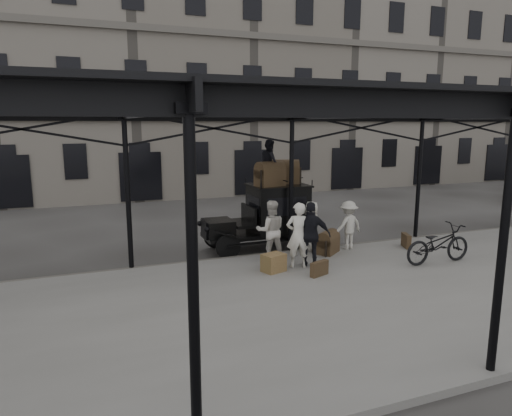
{
  "coord_description": "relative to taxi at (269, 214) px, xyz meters",
  "views": [
    {
      "loc": [
        -6.16,
        -10.92,
        4.18
      ],
      "look_at": [
        -1.35,
        1.6,
        1.7
      ],
      "focal_mm": 32.0,
      "sensor_mm": 36.0,
      "label": 1
    }
  ],
  "objects": [
    {
      "name": "taxi",
      "position": [
        0.0,
        0.0,
        0.0
      ],
      "size": [
        3.65,
        1.55,
        2.18
      ],
      "color": "black",
      "rests_on": "ground"
    },
    {
      "name": "porter_midleft",
      "position": [
        -0.66,
        -1.71,
        -0.15
      ],
      "size": [
        1.01,
        0.87,
        1.81
      ],
      "primitive_type": "imported",
      "rotation": [
        0.0,
        0.0,
        2.92
      ],
      "color": "beige",
      "rests_on": "platform"
    },
    {
      "name": "platform",
      "position": [
        0.35,
        -4.97,
        -1.13
      ],
      "size": [
        28.0,
        8.0,
        0.15
      ],
      "primitive_type": "cube",
      "color": "slate",
      "rests_on": "ground"
    },
    {
      "name": "building_frontage",
      "position": [
        0.35,
        15.03,
        5.8
      ],
      "size": [
        64.0,
        8.0,
        14.0
      ],
      "primitive_type": "cube",
      "color": "slate",
      "rests_on": "ground"
    },
    {
      "name": "porter_centre",
      "position": [
        0.99,
        -1.17,
        -0.26
      ],
      "size": [
        0.93,
        0.87,
        1.59
      ],
      "primitive_type": "imported",
      "rotation": [
        0.0,
        0.0,
        3.78
      ],
      "color": "beige",
      "rests_on": "platform"
    },
    {
      "name": "bicycle",
      "position": [
        3.78,
        -3.76,
        -0.48
      ],
      "size": [
        2.2,
        0.78,
        1.15
      ],
      "primitive_type": "imported",
      "rotation": [
        0.0,
        0.0,
        1.56
      ],
      "color": "black",
      "rests_on": "platform"
    },
    {
      "name": "ground",
      "position": [
        0.35,
        -2.97,
        -1.2
      ],
      "size": [
        120.0,
        120.0,
        0.0
      ],
      "primitive_type": "plane",
      "color": "#383533",
      "rests_on": "ground"
    },
    {
      "name": "porter_right",
      "position": [
        2.16,
        -1.49,
        -0.26
      ],
      "size": [
        1.12,
        0.77,
        1.59
      ],
      "primitive_type": "imported",
      "rotation": [
        0.0,
        0.0,
        3.32
      ],
      "color": "beige",
      "rests_on": "platform"
    },
    {
      "name": "suitcase_flat",
      "position": [
        -0.0,
        -3.53,
        -0.85
      ],
      "size": [
        0.61,
        0.36,
        0.4
      ],
      "primitive_type": "cube",
      "rotation": [
        0.0,
        0.0,
        0.37
      ],
      "color": "#4A3B22",
      "rests_on": "platform"
    },
    {
      "name": "steamer_trunk_roof_far",
      "position": [
        0.67,
        0.2,
        1.31
      ],
      "size": [
        1.05,
        0.83,
        0.67
      ],
      "primitive_type": null,
      "rotation": [
        0.0,
        0.0,
        -0.33
      ],
      "color": "#4A3B22",
      "rests_on": "taxi"
    },
    {
      "name": "suitcase_upright",
      "position": [
        4.07,
        -2.02,
        -0.83
      ],
      "size": [
        0.35,
        0.61,
        0.45
      ],
      "primitive_type": "cube",
      "rotation": [
        0.0,
        0.0,
        -0.36
      ],
      "color": "#4A3B22",
      "rests_on": "platform"
    },
    {
      "name": "steamer_trunk_roof_near",
      "position": [
        -0.08,
        -0.25,
        1.31
      ],
      "size": [
        1.03,
        0.78,
        0.67
      ],
      "primitive_type": null,
      "rotation": [
        0.0,
        0.0,
        0.26
      ],
      "color": "#4A3B22",
      "rests_on": "taxi"
    },
    {
      "name": "wicker_hamper",
      "position": [
        -1.01,
        -2.75,
        -0.8
      ],
      "size": [
        0.71,
        0.62,
        0.5
      ],
      "primitive_type": "cube",
      "rotation": [
        0.0,
        0.0,
        0.34
      ],
      "color": "olive",
      "rests_on": "platform"
    },
    {
      "name": "canopy",
      "position": [
        0.35,
        -4.69,
        3.39
      ],
      "size": [
        22.5,
        9.0,
        4.74
      ],
      "color": "black",
      "rests_on": "ground"
    },
    {
      "name": "porter_roof",
      "position": [
        -0.03,
        -0.1,
        1.73
      ],
      "size": [
        0.64,
        0.78,
        1.5
      ],
      "primitive_type": "imported",
      "rotation": [
        0.0,
        0.0,
        1.47
      ],
      "color": "black",
      "rests_on": "taxi"
    },
    {
      "name": "porter_official",
      "position": [
        0.13,
        -2.76,
        -0.11
      ],
      "size": [
        1.18,
        0.96,
        1.89
      ],
      "primitive_type": "imported",
      "rotation": [
        0.0,
        0.0,
        2.6
      ],
      "color": "black",
      "rests_on": "platform"
    },
    {
      "name": "steamer_trunk_platform",
      "position": [
        1.32,
        -1.67,
        -0.75
      ],
      "size": [
        0.96,
        0.9,
        0.6
      ],
      "primitive_type": null,
      "rotation": [
        0.0,
        0.0,
        0.66
      ],
      "color": "#4A3B22",
      "rests_on": "platform"
    },
    {
      "name": "porter_left",
      "position": [
        -0.22,
        -2.65,
        -0.11
      ],
      "size": [
        0.78,
        0.61,
        1.88
      ],
      "primitive_type": "imported",
      "rotation": [
        0.0,
        0.0,
        2.89
      ],
      "color": "silver",
      "rests_on": "platform"
    }
  ]
}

